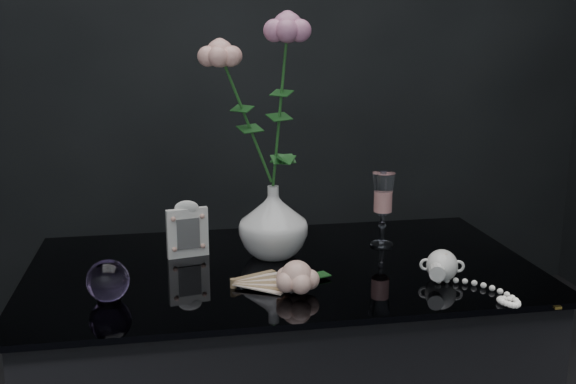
{
  "coord_description": "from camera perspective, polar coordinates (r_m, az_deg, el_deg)",
  "views": [
    {
      "loc": [
        -0.22,
        -1.27,
        1.24
      ],
      "look_at": [
        0.01,
        0.05,
        0.92
      ],
      "focal_mm": 42.0,
      "sensor_mm": 36.0,
      "label": 1
    }
  ],
  "objects": [
    {
      "name": "loose_rose",
      "position": [
        1.27,
        0.74,
        -7.19
      ],
      "size": [
        0.17,
        0.2,
        0.06
      ],
      "primitive_type": null,
      "rotation": [
        0.0,
        0.0,
        -0.16
      ],
      "color": "#FFB9A4",
      "rests_on": "table"
    },
    {
      "name": "roses",
      "position": [
        1.4,
        -2.22,
        8.02
      ],
      "size": [
        0.22,
        0.11,
        0.41
      ],
      "color": "#FDAB9D",
      "rests_on": "vase"
    },
    {
      "name": "wine_glass",
      "position": [
        1.54,
        8.02,
        -1.49
      ],
      "size": [
        0.07,
        0.07,
        0.17
      ],
      "primitive_type": null,
      "rotation": [
        0.0,
        0.0,
        0.34
      ],
      "color": "white",
      "rests_on": "table"
    },
    {
      "name": "paperweight",
      "position": [
        1.28,
        -15.0,
        -7.25
      ],
      "size": [
        0.1,
        0.1,
        0.08
      ],
      "primitive_type": null,
      "rotation": [
        0.0,
        0.0,
        0.28
      ],
      "color": "#A47ECE",
      "rests_on": "table"
    },
    {
      "name": "picture_frame",
      "position": [
        1.48,
        -8.52,
        -3.1
      ],
      "size": [
        0.11,
        0.09,
        0.13
      ],
      "primitive_type": null,
      "rotation": [
        0.0,
        0.0,
        0.21
      ],
      "color": "white",
      "rests_on": "table"
    },
    {
      "name": "pearl_jar",
      "position": [
        1.37,
        12.91,
        -5.96
      ],
      "size": [
        0.28,
        0.28,
        0.06
      ],
      "primitive_type": null,
      "rotation": [
        0.0,
        0.0,
        -0.34
      ],
      "color": "white",
      "rests_on": "table"
    },
    {
      "name": "paper_fan",
      "position": [
        1.31,
        -4.66,
        -7.64
      ],
      "size": [
        0.22,
        0.18,
        0.02
      ],
      "primitive_type": null,
      "rotation": [
        0.0,
        0.0,
        -0.12
      ],
      "color": "#F0E9C0",
      "rests_on": "table"
    },
    {
      "name": "vase",
      "position": [
        1.46,
        -1.26,
        -2.51
      ],
      "size": [
        0.2,
        0.2,
        0.16
      ],
      "primitive_type": "imported",
      "rotation": [
        0.0,
        0.0,
        0.4
      ],
      "color": "white",
      "rests_on": "table"
    }
  ]
}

